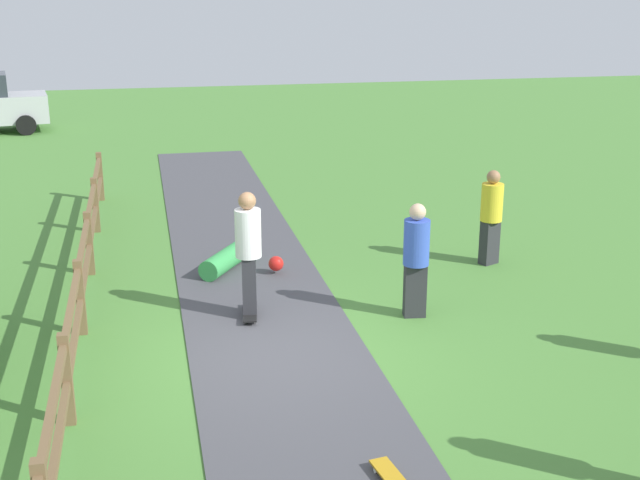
% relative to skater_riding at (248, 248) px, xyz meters
% --- Properties ---
extents(ground_plane, '(60.00, 60.00, 0.00)m').
position_rel_skater_riding_xyz_m(ground_plane, '(0.21, -1.38, -1.09)').
color(ground_plane, '#4C8438').
extents(asphalt_path, '(2.40, 28.00, 0.02)m').
position_rel_skater_riding_xyz_m(asphalt_path, '(0.21, -1.38, -1.08)').
color(asphalt_path, '#47474C').
rests_on(asphalt_path, ground_plane).
extents(wooden_fence, '(0.12, 18.12, 1.10)m').
position_rel_skater_riding_xyz_m(wooden_fence, '(-2.39, -1.38, -0.42)').
color(wooden_fence, brown).
rests_on(wooden_fence, ground_plane).
extents(skater_riding, '(0.43, 0.82, 1.90)m').
position_rel_skater_riding_xyz_m(skater_riding, '(0.00, 0.00, 0.00)').
color(skater_riding, black).
rests_on(skater_riding, asphalt_path).
extents(skater_fallen, '(1.45, 1.50, 0.36)m').
position_rel_skater_riding_xyz_m(skater_fallen, '(-0.01, 2.22, -0.89)').
color(skater_fallen, green).
rests_on(skater_fallen, asphalt_path).
extents(skateboard_loose, '(0.32, 0.82, 0.08)m').
position_rel_skater_riding_xyz_m(skateboard_loose, '(0.82, -4.64, -1.00)').
color(skateboard_loose, '#BF8C19').
rests_on(skateboard_loose, asphalt_path).
extents(bystander_blue, '(0.42, 0.42, 1.73)m').
position_rel_skater_riding_xyz_m(bystander_blue, '(2.40, -0.46, -0.13)').
color(bystander_blue, '#2D2D33').
rests_on(bystander_blue, ground_plane).
extents(bystander_yellow, '(0.50, 0.50, 1.68)m').
position_rel_skater_riding_xyz_m(bystander_yellow, '(4.45, 1.58, -0.16)').
color(bystander_yellow, '#2D2D33').
rests_on(bystander_yellow, ground_plane).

